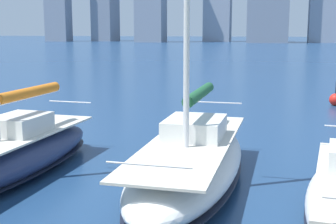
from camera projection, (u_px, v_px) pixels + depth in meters
sailboat_forest at (191, 160)px, 13.13m from camera, size 2.89×9.04×11.04m
sailboat_orange at (13, 152)px, 13.89m from camera, size 2.69×8.32×12.26m
channel_buoy at (335, 99)px, 26.96m from camera, size 0.70×0.70×1.40m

